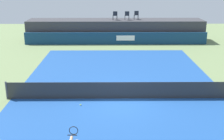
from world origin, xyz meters
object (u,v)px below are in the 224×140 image
spectator_chair_far_left (115,15)px  spectator_chair_left (127,15)px  tennis_ball (81,105)px  net_post_near (7,90)px  spectator_chair_center (136,15)px

spectator_chair_far_left → spectator_chair_left: size_ratio=1.00×
tennis_ball → spectator_chair_left: bearing=78.3°
spectator_chair_far_left → net_post_near: 16.38m
spectator_chair_left → net_post_near: bearing=-116.1°
spectator_chair_left → tennis_ball: size_ratio=13.06×
spectator_chair_far_left → net_post_near: (-6.14, -15.03, -2.19)m
spectator_chair_center → tennis_ball: (-4.27, -16.32, -2.66)m
net_post_near → spectator_chair_far_left: bearing=67.8°
spectator_chair_far_left → spectator_chair_left: same height
spectator_chair_left → net_post_near: size_ratio=0.89×
spectator_chair_left → spectator_chair_center: (0.98, 0.38, 0.00)m
spectator_chair_far_left → tennis_ball: spectator_chair_far_left is taller
spectator_chair_far_left → spectator_chair_center: (2.20, 0.41, 0.00)m
spectator_chair_center → net_post_near: (-8.34, -15.43, -2.19)m
spectator_chair_left → tennis_ball: (-3.29, -15.95, -2.66)m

